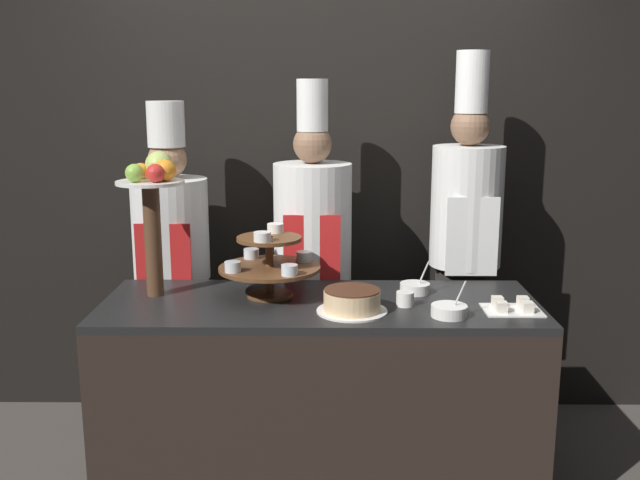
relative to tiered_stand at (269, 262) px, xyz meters
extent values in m
cube|color=black|center=(0.22, 0.84, 0.35)|extent=(10.00, 0.06, 2.80)
cube|color=black|center=(0.22, -0.08, -0.62)|extent=(1.88, 0.69, 0.85)
cube|color=black|center=(0.22, -0.08, -0.17)|extent=(1.88, 0.69, 0.03)
cylinder|color=brown|center=(0.00, 0.00, -0.15)|extent=(0.20, 0.20, 0.02)
cylinder|color=brown|center=(0.00, 0.00, -0.02)|extent=(0.04, 0.04, 0.27)
cylinder|color=brown|center=(0.00, 0.00, -0.03)|extent=(0.45, 0.45, 0.02)
cylinder|color=brown|center=(0.00, 0.00, 0.10)|extent=(0.28, 0.28, 0.02)
cylinder|color=silver|center=(-0.15, -0.10, 0.00)|extent=(0.07, 0.07, 0.04)
cylinder|color=red|center=(-0.15, -0.10, 0.00)|extent=(0.06, 0.06, 0.03)
cylinder|color=silver|center=(0.10, -0.15, 0.00)|extent=(0.07, 0.07, 0.04)
cylinder|color=beige|center=(0.10, -0.15, 0.00)|extent=(0.06, 0.06, 0.03)
cylinder|color=silver|center=(0.15, 0.10, 0.00)|extent=(0.07, 0.07, 0.04)
cylinder|color=green|center=(0.15, 0.10, 0.00)|extent=(0.06, 0.06, 0.03)
cylinder|color=silver|center=(-0.10, 0.15, 0.00)|extent=(0.07, 0.07, 0.04)
cylinder|color=gold|center=(-0.10, 0.15, 0.00)|extent=(0.06, 0.06, 0.03)
cylinder|color=white|center=(-0.02, -0.09, 0.13)|extent=(0.07, 0.07, 0.04)
cylinder|color=white|center=(0.02, 0.09, 0.13)|extent=(0.07, 0.07, 0.04)
cylinder|color=brown|center=(-0.51, 0.01, 0.09)|extent=(0.07, 0.07, 0.50)
cylinder|color=white|center=(-0.51, 0.01, 0.35)|extent=(0.29, 0.29, 0.01)
sphere|color=orange|center=(-0.44, 0.00, 0.40)|extent=(0.09, 0.09, 0.09)
sphere|color=#ADC160|center=(-0.48, 0.08, 0.42)|extent=(0.12, 0.12, 0.12)
sphere|color=orange|center=(-0.56, 0.06, 0.39)|extent=(0.07, 0.07, 0.07)
sphere|color=#84B742|center=(-0.56, -0.04, 0.40)|extent=(0.08, 0.08, 0.08)
sphere|color=red|center=(-0.47, -0.05, 0.40)|extent=(0.08, 0.08, 0.08)
cylinder|color=white|center=(0.36, -0.22, -0.15)|extent=(0.29, 0.29, 0.01)
cylinder|color=#E0BC89|center=(0.36, -0.22, -0.11)|extent=(0.23, 0.23, 0.08)
cylinder|color=#472819|center=(0.36, -0.22, -0.06)|extent=(0.23, 0.23, 0.01)
cylinder|color=white|center=(0.58, -0.13, -0.13)|extent=(0.07, 0.07, 0.06)
cube|color=white|center=(1.02, -0.20, -0.15)|extent=(0.24, 0.18, 0.01)
cube|color=silver|center=(0.97, -0.24, -0.13)|extent=(0.04, 0.04, 0.04)
cube|color=silver|center=(1.07, -0.24, -0.13)|extent=(0.04, 0.04, 0.04)
cube|color=silver|center=(0.97, -0.17, -0.13)|extent=(0.04, 0.04, 0.04)
cube|color=silver|center=(1.07, -0.17, -0.13)|extent=(0.04, 0.04, 0.04)
cylinder|color=white|center=(0.75, -0.28, -0.13)|extent=(0.15, 0.15, 0.05)
cylinder|color=#BCBCC1|center=(0.79, -0.28, -0.06)|extent=(0.05, 0.01, 0.11)
cylinder|color=white|center=(0.65, 0.06, -0.13)|extent=(0.13, 0.13, 0.04)
cylinder|color=#BCBCC1|center=(0.68, 0.06, -0.07)|extent=(0.05, 0.01, 0.11)
cube|color=#38332D|center=(-0.53, 0.46, -0.62)|extent=(0.29, 0.16, 0.85)
cylinder|color=silver|center=(-0.53, 0.46, 0.05)|extent=(0.38, 0.38, 0.51)
cube|color=red|center=(-0.53, 0.28, -0.05)|extent=(0.27, 0.01, 0.32)
sphere|color=#A37556|center=(-0.53, 0.46, 0.40)|extent=(0.19, 0.19, 0.19)
cylinder|color=white|center=(-0.53, 0.46, 0.58)|extent=(0.18, 0.18, 0.22)
cube|color=black|center=(0.18, 0.46, -0.63)|extent=(0.29, 0.16, 0.84)
cylinder|color=white|center=(0.18, 0.46, 0.09)|extent=(0.39, 0.39, 0.59)
cube|color=red|center=(0.18, 0.28, -0.03)|extent=(0.27, 0.01, 0.38)
sphere|color=#846047|center=(0.18, 0.46, 0.48)|extent=(0.19, 0.19, 0.19)
cylinder|color=white|center=(0.18, 0.46, 0.67)|extent=(0.15, 0.15, 0.25)
cube|color=#38332D|center=(0.95, 0.46, -0.59)|extent=(0.27, 0.15, 0.92)
cylinder|color=silver|center=(0.95, 0.46, 0.17)|extent=(0.35, 0.35, 0.60)
cube|color=white|center=(0.95, 0.30, 0.05)|extent=(0.25, 0.01, 0.38)
sphere|color=#846047|center=(0.95, 0.46, 0.57)|extent=(0.19, 0.19, 0.19)
cylinder|color=white|center=(0.95, 0.46, 0.77)|extent=(0.16, 0.16, 0.29)
camera|label=1|loc=(0.25, -3.03, 0.75)|focal=40.00mm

